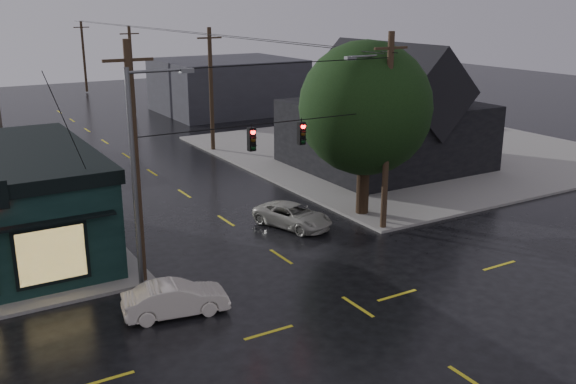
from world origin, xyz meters
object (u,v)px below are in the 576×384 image
utility_pole_nw (144,283)px  sedan_cream (176,299)px  utility_pole_ne (383,229)px  suv_silver (293,216)px  corner_tree (365,108)px

utility_pole_nw → sedan_cream: 3.51m
utility_pole_nw → sedan_cream: bearing=-87.6°
utility_pole_nw → utility_pole_ne: bearing=0.0°
utility_pole_nw → suv_silver: bearing=17.0°
utility_pole_ne → suv_silver: utility_pole_ne is taller
utility_pole_ne → utility_pole_nw: bearing=180.0°
sedan_cream → suv_silver: sedan_cream is taller
utility_pole_nw → suv_silver: 9.60m
utility_pole_ne → sedan_cream: size_ratio=2.55×
utility_pole_nw → utility_pole_ne: same height
corner_tree → utility_pole_nw: (-13.50, -2.49, -6.02)m
corner_tree → utility_pole_nw: size_ratio=0.94×
corner_tree → sedan_cream: corner_tree is taller
corner_tree → sedan_cream: (-13.36, -5.94, -5.36)m
corner_tree → utility_pole_ne: size_ratio=0.94×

